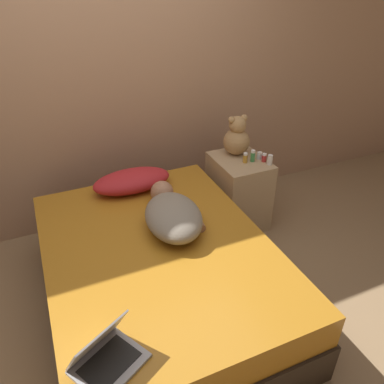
{
  "coord_description": "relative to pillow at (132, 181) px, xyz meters",
  "views": [
    {
      "loc": [
        -0.53,
        -1.74,
        2.01
      ],
      "look_at": [
        0.33,
        0.23,
        0.69
      ],
      "focal_mm": 35.0,
      "sensor_mm": 36.0,
      "label": 1
    }
  ],
  "objects": [
    {
      "name": "nightstand",
      "position": [
        0.91,
        -0.07,
        -0.28
      ],
      "size": [
        0.4,
        0.5,
        0.62
      ],
      "color": "tan",
      "rests_on": "ground_plane"
    },
    {
      "name": "pillow",
      "position": [
        0.0,
        0.0,
        0.0
      ],
      "size": [
        0.59,
        0.3,
        0.16
      ],
      "color": "red",
      "rests_on": "bed"
    },
    {
      "name": "ground_plane",
      "position": [
        -0.04,
        -0.71,
        -0.59
      ],
      "size": [
        12.0,
        12.0,
        0.0
      ],
      "primitive_type": "plane",
      "color": "#937551"
    },
    {
      "name": "bottle_green",
      "position": [
        0.98,
        -0.14,
        0.08
      ],
      "size": [
        0.04,
        0.04,
        0.1
      ],
      "color": "#3D8E4C",
      "rests_on": "nightstand"
    },
    {
      "name": "teddy_bear",
      "position": [
        0.92,
        0.04,
        0.18
      ],
      "size": [
        0.22,
        0.22,
        0.34
      ],
      "color": "tan",
      "rests_on": "nightstand"
    },
    {
      "name": "person_lying",
      "position": [
        0.12,
        -0.55,
        0.02
      ],
      "size": [
        0.42,
        0.71,
        0.19
      ],
      "rotation": [
        0.0,
        0.0,
        -0.12
      ],
      "color": "gray",
      "rests_on": "bed"
    },
    {
      "name": "bottle_clear",
      "position": [
        1.05,
        -0.12,
        0.06
      ],
      "size": [
        0.04,
        0.04,
        0.06
      ],
      "color": "silver",
      "rests_on": "nightstand"
    },
    {
      "name": "bottle_red",
      "position": [
        1.06,
        -0.18,
        0.07
      ],
      "size": [
        0.04,
        0.04,
        0.07
      ],
      "color": "#B72D2D",
      "rests_on": "nightstand"
    },
    {
      "name": "bed",
      "position": [
        -0.04,
        -0.71,
        -0.33
      ],
      "size": [
        1.37,
        1.83,
        0.51
      ],
      "color": "#2D2319",
      "rests_on": "ground_plane"
    },
    {
      "name": "laptop",
      "position": [
        -0.51,
        -1.37,
        -0.03
      ],
      "size": [
        0.37,
        0.35,
        0.22
      ],
      "rotation": [
        0.0,
        0.0,
        0.51
      ],
      "color": "#9E9EA3",
      "rests_on": "bed"
    },
    {
      "name": "bottle_white",
      "position": [
        1.08,
        -0.24,
        0.07
      ],
      "size": [
        0.04,
        0.04,
        0.08
      ],
      "color": "white",
      "rests_on": "nightstand"
    },
    {
      "name": "wall_back",
      "position": [
        -0.04,
        0.48,
        0.71
      ],
      "size": [
        8.0,
        0.06,
        2.6
      ],
      "color": "tan",
      "rests_on": "ground_plane"
    },
    {
      "name": "bottle_amber",
      "position": [
        0.91,
        -0.13,
        0.07
      ],
      "size": [
        0.04,
        0.04,
        0.09
      ],
      "color": "gold",
      "rests_on": "nightstand"
    }
  ]
}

